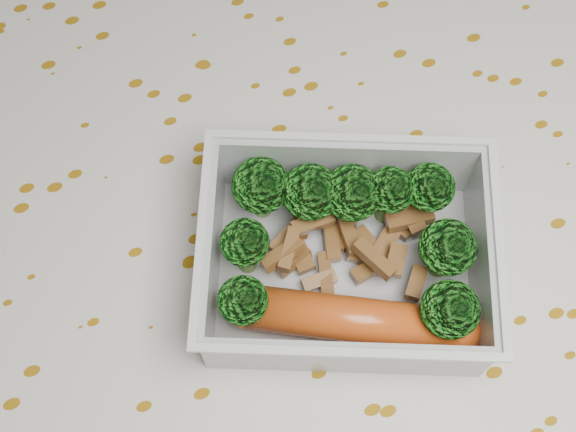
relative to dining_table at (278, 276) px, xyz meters
name	(u,v)px	position (x,y,z in m)	size (l,w,h in m)	color
ground_plane	(283,424)	(0.00, 0.00, -0.67)	(4.00, 4.00, 0.00)	olive
dining_table	(278,276)	(0.00, 0.00, 0.00)	(1.40, 0.90, 0.75)	brown
tablecloth	(277,250)	(0.00, 0.00, 0.05)	(1.46, 0.96, 0.19)	silver
lunch_container	(345,263)	(0.03, -0.04, 0.11)	(0.20, 0.18, 0.06)	silver
broccoli_florets	(350,225)	(0.03, -0.03, 0.13)	(0.15, 0.14, 0.05)	#608C3F
meat_pile	(351,245)	(0.04, -0.03, 0.10)	(0.11, 0.08, 0.03)	brown
sausage	(352,319)	(0.02, -0.07, 0.11)	(0.13, 0.08, 0.03)	#BC4814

